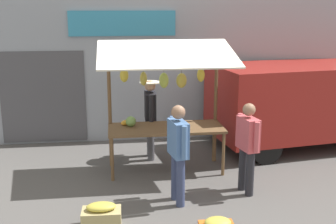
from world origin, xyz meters
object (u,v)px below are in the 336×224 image
at_px(produce_crate_near, 101,216).
at_px(shopper_in_striped_shirt, 178,148).
at_px(shopper_in_grey_tee, 248,142).
at_px(parked_van, 304,98).
at_px(vendor_with_sunhat, 150,113).
at_px(market_stall, 165,92).

bearing_deg(produce_crate_near, shopper_in_striped_shirt, -151.42).
height_order(shopper_in_grey_tee, parked_van, parked_van).
bearing_deg(vendor_with_sunhat, shopper_in_striped_shirt, 8.06).
xyz_separation_m(shopper_in_striped_shirt, shopper_in_grey_tee, (-1.22, -0.25, -0.04)).
xyz_separation_m(market_stall, shopper_in_striped_shirt, (-0.03, 1.49, -0.60)).
bearing_deg(parked_van, market_stall, 9.63).
height_order(vendor_with_sunhat, shopper_in_striped_shirt, vendor_with_sunhat).
xyz_separation_m(market_stall, parked_van, (-3.27, -1.08, -0.43)).
bearing_deg(vendor_with_sunhat, market_stall, 18.73).
relative_size(shopper_in_grey_tee, produce_crate_near, 2.73).
distance_m(shopper_in_grey_tee, produce_crate_near, 2.71).
bearing_deg(produce_crate_near, market_stall, -118.99).
distance_m(vendor_with_sunhat, shopper_in_striped_shirt, 2.21).
bearing_deg(shopper_in_striped_shirt, produce_crate_near, 108.96).
bearing_deg(market_stall, parked_van, -161.81).
xyz_separation_m(shopper_in_grey_tee, parked_van, (-2.02, -2.32, 0.22)).
distance_m(shopper_in_grey_tee, parked_van, 3.08).
distance_m(parked_van, produce_crate_near, 5.59).
relative_size(vendor_with_sunhat, shopper_in_grey_tee, 1.06).
xyz_separation_m(market_stall, produce_crate_near, (1.19, 2.15, -1.38)).
relative_size(market_stall, parked_van, 0.54).
relative_size(shopper_in_striped_shirt, parked_van, 0.35).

